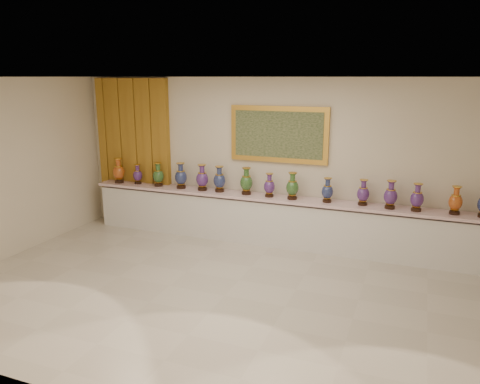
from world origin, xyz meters
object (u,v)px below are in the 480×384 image
at_px(counter, 273,221).
at_px(vase_0, 119,172).
at_px(vase_1, 138,175).
at_px(vase_2, 158,176).

distance_m(counter, vase_0, 3.35).
xyz_separation_m(counter, vase_0, (-3.27, -0.06, 0.69)).
bearing_deg(vase_1, counter, 0.01).
bearing_deg(vase_1, vase_0, -172.11).
xyz_separation_m(vase_0, vase_2, (0.90, 0.03, -0.02)).
bearing_deg(vase_2, counter, 0.64).
bearing_deg(counter, vase_0, -179.00).
height_order(counter, vase_2, vase_2).
relative_size(counter, vase_2, 15.69).
bearing_deg(vase_0, vase_2, 1.94).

